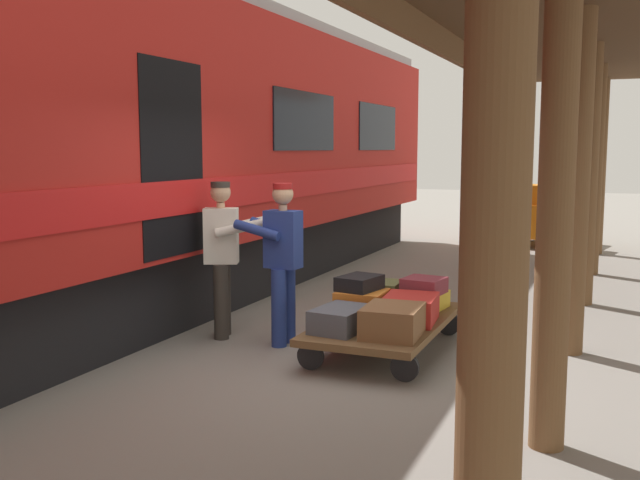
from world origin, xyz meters
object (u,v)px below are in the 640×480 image
at_px(porter_in_overalls, 282,258).
at_px(baggage_tug, 542,216).
at_px(suitcase_red_plastic, 410,309).
at_px(porter_by_door, 223,253).
at_px(train_car, 58,148).
at_px(suitcase_black_hardshell, 360,283).
at_px(luggage_cart, 386,324).
at_px(suitcase_burgundy_valise, 424,286).
at_px(suitcase_brown_leather, 393,321).
at_px(suitcase_yellow_case, 425,301).
at_px(suitcase_olive_duffel, 380,293).
at_px(suitcase_slate_roller, 341,319).
at_px(suitcase_orange_carryall, 362,304).

bearing_deg(porter_in_overalls, baggage_tug, -100.47).
xyz_separation_m(suitcase_red_plastic, porter_by_door, (2.06, 0.14, 0.47)).
relative_size(train_car, suitcase_black_hardshell, 41.42).
bearing_deg(train_car, porter_in_overalls, -169.94).
distance_m(luggage_cart, suitcase_black_hardshell, 0.50).
distance_m(suitcase_burgundy_valise, porter_in_overalls, 1.56).
xyz_separation_m(luggage_cart, suitcase_brown_leather, (-0.26, 0.60, 0.19)).
distance_m(suitcase_yellow_case, suitcase_red_plastic, 0.60).
bearing_deg(suitcase_olive_duffel, suitcase_burgundy_valise, 175.80).
bearing_deg(baggage_tug, suitcase_black_hardshell, 84.20).
height_order(suitcase_slate_roller, suitcase_black_hardshell, suitcase_black_hardshell).
distance_m(suitcase_burgundy_valise, baggage_tug, 8.59).
relative_size(suitcase_orange_carryall, suitcase_slate_roller, 0.78).
xyz_separation_m(suitcase_black_hardshell, baggage_tug, (-0.93, -9.11, -0.05)).
height_order(train_car, suitcase_olive_duffel, train_car).
xyz_separation_m(suitcase_orange_carryall, suitcase_black_hardshell, (0.04, -0.03, 0.21)).
bearing_deg(suitcase_red_plastic, luggage_cart, 0.00).
bearing_deg(suitcase_olive_duffel, luggage_cart, 113.01).
height_order(suitcase_brown_leather, suitcase_burgundy_valise, suitcase_burgundy_valise).
bearing_deg(porter_in_overalls, suitcase_black_hardshell, -165.71).
relative_size(train_car, suitcase_yellow_case, 32.66).
bearing_deg(luggage_cart, suitcase_burgundy_valise, -113.77).
bearing_deg(suitcase_slate_roller, suitcase_yellow_case, -113.01).
bearing_deg(suitcase_red_plastic, suitcase_olive_duffel, -49.65).
xyz_separation_m(train_car, suitcase_orange_carryall, (-3.34, -0.61, -1.59)).
bearing_deg(baggage_tug, luggage_cart, 86.06).
bearing_deg(luggage_cart, suitcase_yellow_case, -113.01).
height_order(suitcase_orange_carryall, suitcase_black_hardshell, suitcase_black_hardshell).
height_order(luggage_cart, porter_by_door, porter_by_door).
bearing_deg(luggage_cart, suitcase_olive_duffel, -66.99).
xyz_separation_m(luggage_cart, suitcase_orange_carryall, (0.26, -0.00, 0.19)).
bearing_deg(suitcase_red_plastic, porter_by_door, 3.83).
height_order(suitcase_brown_leather, baggage_tug, baggage_tug).
bearing_deg(suitcase_orange_carryall, suitcase_brown_leather, 130.35).
xyz_separation_m(train_car, suitcase_burgundy_valise, (-3.85, -1.18, -1.46)).
distance_m(train_car, porter_by_door, 2.17).
bearing_deg(suitcase_yellow_case, suitcase_red_plastic, 90.00).
xyz_separation_m(porter_in_overalls, porter_by_door, (0.71, -0.03, 0.00)).
bearing_deg(train_car, suitcase_burgundy_valise, -162.95).
distance_m(train_car, baggage_tug, 10.73).
relative_size(suitcase_red_plastic, baggage_tug, 0.34).
height_order(suitcase_brown_leather, suitcase_slate_roller, suitcase_brown_leather).
bearing_deg(suitcase_red_plastic, suitcase_burgundy_valise, -89.31).
xyz_separation_m(suitcase_yellow_case, baggage_tug, (-0.37, -8.54, 0.21)).
xyz_separation_m(suitcase_brown_leather, suitcase_burgundy_valise, (0.01, -1.17, 0.13)).
distance_m(suitcase_yellow_case, baggage_tug, 8.55).
distance_m(luggage_cart, baggage_tug, 9.17).
relative_size(suitcase_red_plastic, suitcase_burgundy_valise, 1.56).
distance_m(luggage_cart, suitcase_yellow_case, 0.67).
bearing_deg(suitcase_brown_leather, suitcase_olive_duffel, -66.99).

